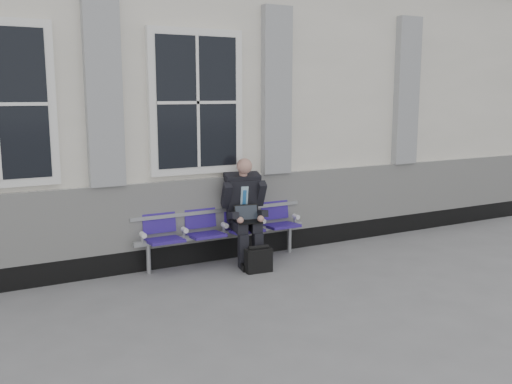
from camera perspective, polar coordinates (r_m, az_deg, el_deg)
ground at (r=6.81m, az=-3.65°, el=-10.57°), size 70.00×70.00×0.00m
station_building at (r=9.65m, az=-12.67°, el=8.72°), size 14.40×4.40×4.49m
bench at (r=8.07m, az=-3.36°, el=-3.21°), size 2.60×0.47×0.91m
businessman at (r=8.02m, az=-1.17°, el=-1.50°), size 0.65×0.87×1.48m
briefcase at (r=7.70m, az=0.26°, el=-6.79°), size 0.37×0.19×0.37m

